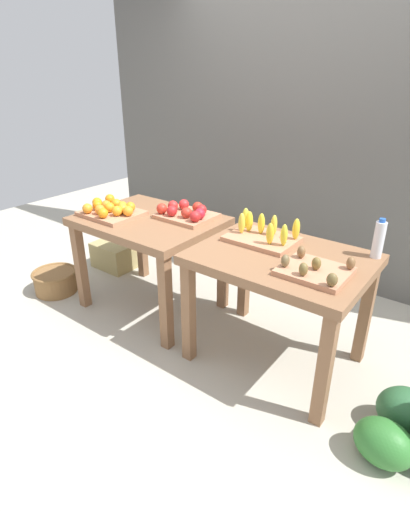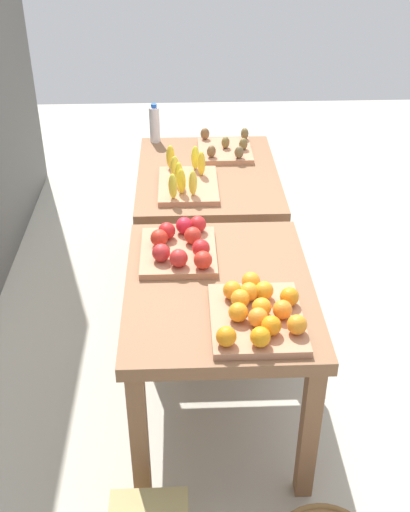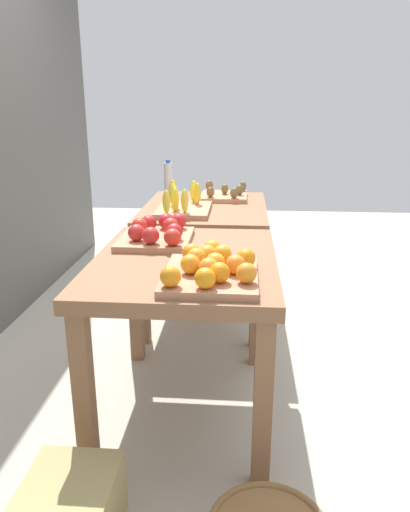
% 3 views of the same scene
% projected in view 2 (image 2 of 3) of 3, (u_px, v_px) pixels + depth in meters
% --- Properties ---
extents(ground_plane, '(8.00, 8.00, 0.00)m').
position_uv_depth(ground_plane, '(212.00, 339.00, 3.59)').
color(ground_plane, '#B6B1A0').
extents(display_table_left, '(1.04, 0.80, 0.77)m').
position_uv_depth(display_table_left, '(219.00, 305.00, 2.76)').
color(display_table_left, brown).
rests_on(display_table_left, ground_plane).
extents(display_table_right, '(1.04, 0.80, 0.77)m').
position_uv_depth(display_table_right, '(208.00, 189.00, 3.71)').
color(display_table_right, brown).
rests_on(display_table_right, ground_plane).
extents(orange_bin, '(0.46, 0.36, 0.11)m').
position_uv_depth(orange_bin, '(258.00, 313.00, 2.46)').
color(orange_bin, tan).
rests_on(orange_bin, display_table_left).
extents(apple_bin, '(0.41, 0.34, 0.11)m').
position_uv_depth(apple_bin, '(181.00, 246.00, 2.87)').
color(apple_bin, tan).
rests_on(apple_bin, display_table_left).
extents(banana_crate, '(0.44, 0.32, 0.17)m').
position_uv_depth(banana_crate, '(187.00, 180.00, 3.44)').
color(banana_crate, tan).
rests_on(banana_crate, display_table_right).
extents(kiwi_bin, '(0.36, 0.32, 0.10)m').
position_uv_depth(kiwi_bin, '(226.00, 149.00, 3.85)').
color(kiwi_bin, tan).
rests_on(kiwi_bin, display_table_right).
extents(water_bottle, '(0.06, 0.06, 0.24)m').
position_uv_depth(water_bottle, '(155.00, 124.00, 3.96)').
color(water_bottle, silver).
rests_on(water_bottle, display_table_right).
extents(watermelon_pile, '(0.61, 0.57, 0.50)m').
position_uv_depth(watermelon_pile, '(232.00, 189.00, 4.78)').
color(watermelon_pile, '#246939').
rests_on(watermelon_pile, ground_plane).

